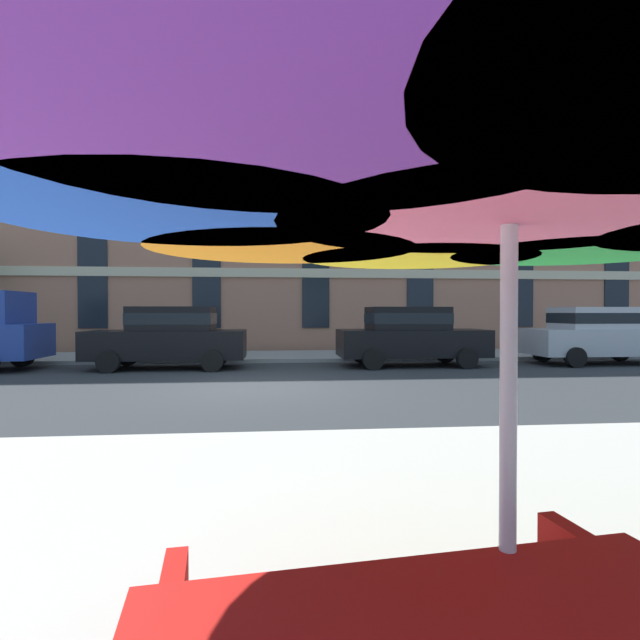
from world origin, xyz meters
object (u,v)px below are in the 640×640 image
object	(u,v)px
sedan_black_midblock	(410,335)
patio_umbrella	(510,150)
sedan_black	(169,336)
sedan_silver	(598,334)

from	to	relation	value
sedan_black_midblock	patio_umbrella	bearing A→B (deg)	-104.56
sedan_black_midblock	sedan_black	bearing A→B (deg)	180.00
sedan_silver	sedan_black	bearing A→B (deg)	180.00
sedan_black_midblock	sedan_silver	bearing A→B (deg)	0.00
sedan_silver	patio_umbrella	xyz separation A→B (m)	(-9.32, -12.70, 1.24)
sedan_black	patio_umbrella	distance (m)	13.31
sedan_black_midblock	patio_umbrella	world-z (taller)	patio_umbrella
sedan_silver	patio_umbrella	distance (m)	15.80
sedan_black_midblock	sedan_silver	distance (m)	6.02
patio_umbrella	sedan_black_midblock	bearing A→B (deg)	75.44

